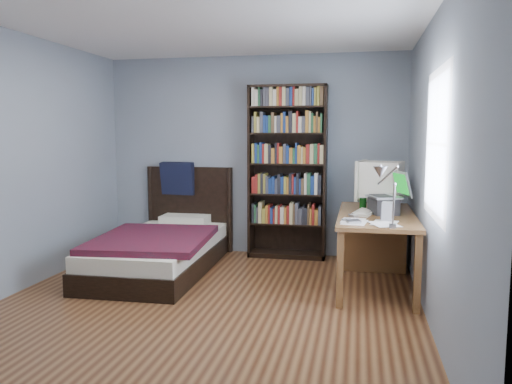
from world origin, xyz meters
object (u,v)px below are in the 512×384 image
laptop (386,202)px  speaker (387,212)px  desk (374,235)px  keyboard (365,213)px  desk_lamp (383,179)px  bed (163,246)px  bookshelf (287,172)px  soda_can (363,204)px  crt_monitor (379,181)px

laptop → speaker: bearing=-90.8°
desk → speaker: size_ratio=9.24×
keyboard → speaker: (0.20, -0.40, 0.08)m
desk → desk_lamp: bearing=-90.0°
desk_lamp → desk: bearing=90.0°
keyboard → speaker: bearing=-49.7°
desk → desk_lamp: (-0.00, -1.58, 0.76)m
desk → laptop: 0.64m
laptop → desk_lamp: desk_lamp is taller
laptop → bed: same height
keyboard → bookshelf: (-0.92, 1.01, 0.32)m
keyboard → soda_can: (-0.02, 0.28, 0.05)m
desk_lamp → speaker: size_ratio=3.08×
desk → keyboard: keyboard is taller
laptop → soda_can: (-0.22, 0.23, -0.05)m
laptop → speaker: laptop is taller
keyboard → desk: bearing=91.1°
speaker → bookshelf: 1.82m
crt_monitor → keyboard: bearing=-107.7°
crt_monitor → soda_can: crt_monitor is taller
keyboard → bed: size_ratio=0.19×
bookshelf → bed: bearing=-148.2°
keyboard → soda_can: 0.29m
laptop → desk_lamp: (-0.09, -1.11, 0.33)m
laptop → bed: bearing=176.6°
desk → bed: (-2.35, -0.32, -0.17)m
desk_lamp → soda_can: desk_lamp is taller
desk_lamp → keyboard: desk_lamp is taller
desk_lamp → bed: 2.82m
laptop → bed: size_ratio=0.20×
crt_monitor → bed: bearing=-173.2°
keyboard → bed: bearing=-171.1°
desk_lamp → speaker: bearing=83.1°
laptop → bookshelf: (-1.13, 0.96, 0.21)m
desk → speaker: bearing=-85.1°
laptop → crt_monitor: bearing=96.7°
laptop → desk: bearing=100.2°
speaker → soda_can: (-0.21, 0.68, -0.03)m
soda_can → bookshelf: bearing=141.4°
crt_monitor → soda_can: 0.34m
speaker → desk: bearing=105.3°
desk → soda_can: size_ratio=13.06×
crt_monitor → bed: (-2.39, -0.28, -0.77)m
desk → laptop: bearing=-79.8°
crt_monitor → speaker: crt_monitor is taller
speaker → keyboard: bearing=126.8°
desk → keyboard: 0.62m
soda_can → bookshelf: bookshelf is taller
crt_monitor → bookshelf: (-1.08, 0.53, 0.04)m
desk_lamp → bed: desk_lamp is taller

